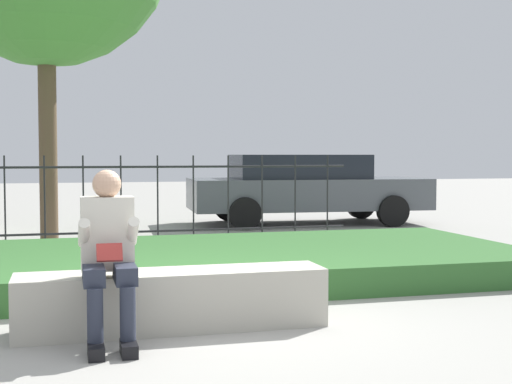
{
  "coord_description": "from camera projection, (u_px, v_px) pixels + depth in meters",
  "views": [
    {
      "loc": [
        -1.02,
        -5.51,
        1.37
      ],
      "look_at": [
        0.95,
        1.84,
        0.97
      ],
      "focal_mm": 50.0,
      "sensor_mm": 36.0,
      "label": 1
    }
  ],
  "objects": [
    {
      "name": "car_parked_right",
      "position": [
        305.0,
        187.0,
        14.06
      ],
      "size": [
        4.72,
        2.17,
        1.37
      ],
      "rotation": [
        0.0,
        0.0,
        -0.06
      ],
      "color": "#4C5156",
      "rests_on": "ground_plane"
    },
    {
      "name": "stone_bench",
      "position": [
        173.0,
        303.0,
        5.59
      ],
      "size": [
        2.41,
        0.49,
        0.46
      ],
      "color": "#B7B2A3",
      "rests_on": "ground_plane"
    },
    {
      "name": "grass_berm",
      "position": [
        162.0,
        265.0,
        7.88
      ],
      "size": [
        8.22,
        3.23,
        0.3
      ],
      "color": "#33662D",
      "rests_on": "ground_plane"
    },
    {
      "name": "person_seated_reader",
      "position": [
        108.0,
        249.0,
        5.16
      ],
      "size": [
        0.42,
        0.73,
        1.26
      ],
      "color": "black",
      "rests_on": "ground_plane"
    },
    {
      "name": "iron_fence",
      "position": [
        140.0,
        201.0,
        10.13
      ],
      "size": [
        6.22,
        0.03,
        1.36
      ],
      "color": "#232326",
      "rests_on": "ground_plane"
    },
    {
      "name": "ground_plane",
      "position": [
        200.0,
        327.0,
        5.65
      ],
      "size": [
        60.0,
        60.0,
        0.0
      ],
      "primitive_type": "plane",
      "color": "#9E9B93"
    }
  ]
}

